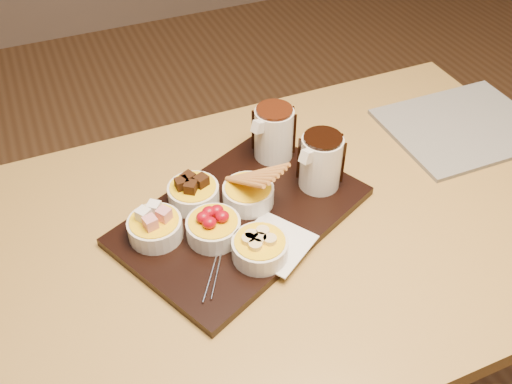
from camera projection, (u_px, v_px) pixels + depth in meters
name	position (u px, v px, depth m)	size (l,w,h in m)	color
dining_table	(298.00, 252.00, 1.18)	(1.20, 0.80, 0.75)	#AA843F
serving_board	(242.00, 216.00, 1.10)	(0.46, 0.30, 0.02)	black
napkin	(274.00, 243.00, 1.03)	(0.12, 0.12, 0.00)	white
bowl_marshmallows	(155.00, 228.00, 1.04)	(0.10, 0.10, 0.04)	silver
bowl_cake	(194.00, 194.00, 1.11)	(0.10, 0.10, 0.04)	silver
bowl_strawberries	(214.00, 229.00, 1.04)	(0.10, 0.10, 0.04)	silver
bowl_biscotti	(248.00, 195.00, 1.10)	(0.10, 0.10, 0.04)	silver
bowl_bananas	(260.00, 249.00, 1.00)	(0.10, 0.10, 0.04)	silver
pitcher_dark_chocolate	(321.00, 162.00, 1.12)	(0.08, 0.08, 0.11)	silver
pitcher_milk_chocolate	(274.00, 134.00, 1.19)	(0.08, 0.08, 0.11)	silver
fondue_skewers	(220.00, 244.00, 1.03)	(0.26, 0.03, 0.01)	silver
newspaper	(463.00, 126.00, 1.33)	(0.35, 0.28, 0.01)	beige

